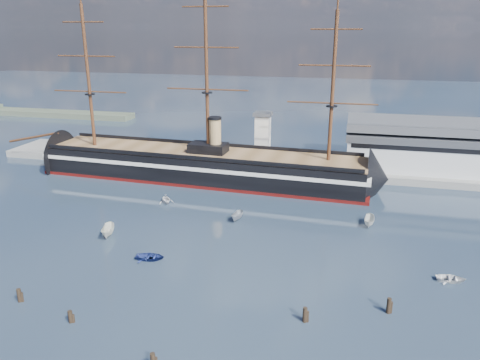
# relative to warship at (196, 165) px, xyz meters

# --- Properties ---
(ground) EXTENTS (600.00, 600.00, 0.00)m
(ground) POSITION_rel_warship_xyz_m (13.12, -20.00, -4.04)
(ground) COLOR #192639
(ground) RESTS_ON ground
(quay) EXTENTS (180.00, 18.00, 2.00)m
(quay) POSITION_rel_warship_xyz_m (23.12, 16.00, -4.04)
(quay) COLOR slate
(quay) RESTS_ON ground
(warehouse) EXTENTS (63.00, 21.00, 11.60)m
(warehouse) POSITION_rel_warship_xyz_m (71.12, 20.00, 3.95)
(warehouse) COLOR #B7BABC
(warehouse) RESTS_ON ground
(quay_tower) EXTENTS (5.00, 5.00, 15.00)m
(quay_tower) POSITION_rel_warship_xyz_m (16.12, 13.00, 5.72)
(quay_tower) COLOR silver
(quay_tower) RESTS_ON ground
(warship) EXTENTS (113.27, 20.69, 53.94)m
(warship) POSITION_rel_warship_xyz_m (0.00, 0.00, 0.00)
(warship) COLOR black
(warship) RESTS_ON ground
(motorboat_a) EXTENTS (7.23, 4.40, 2.72)m
(motorboat_a) POSITION_rel_warship_xyz_m (-4.95, -39.76, -4.04)
(motorboat_a) COLOR silver
(motorboat_a) RESTS_ON ground
(motorboat_b) EXTENTS (1.81, 3.45, 1.53)m
(motorboat_b) POSITION_rel_warship_xyz_m (7.29, -47.00, -4.04)
(motorboat_b) COLOR navy
(motorboat_b) RESTS_ON ground
(motorboat_c) EXTENTS (5.78, 2.90, 2.21)m
(motorboat_c) POSITION_rel_warship_xyz_m (18.21, -25.71, -4.04)
(motorboat_c) COLOR gray
(motorboat_c) RESTS_ON ground
(motorboat_d) EXTENTS (6.77, 6.22, 2.36)m
(motorboat_d) POSITION_rel_warship_xyz_m (-0.80, -19.74, -4.04)
(motorboat_d) COLOR silver
(motorboat_d) RESTS_ON ground
(motorboat_e) EXTENTS (1.36, 3.02, 1.38)m
(motorboat_e) POSITION_rel_warship_xyz_m (58.75, -42.32, -4.04)
(motorboat_e) COLOR white
(motorboat_e) RESTS_ON ground
(motorboat_f) EXTENTS (6.46, 2.87, 2.51)m
(motorboat_f) POSITION_rel_warship_xyz_m (46.03, -22.05, -4.04)
(motorboat_f) COLOR silver
(motorboat_f) RESTS_ON ground
(piling_near_left) EXTENTS (0.64, 0.64, 2.89)m
(piling_near_left) POSITION_rel_warship_xyz_m (-6.40, -64.37, -4.04)
(piling_near_left) COLOR black
(piling_near_left) RESTS_ON ground
(piling_near_right) EXTENTS (0.64, 0.64, 3.01)m
(piling_near_right) POSITION_rel_warship_xyz_m (36.47, -59.22, -4.04)
(piling_near_right) COLOR black
(piling_near_right) RESTS_ON ground
(piling_far_right) EXTENTS (0.64, 0.64, 3.17)m
(piling_far_right) POSITION_rel_warship_xyz_m (48.15, -54.16, -4.04)
(piling_far_right) COLOR black
(piling_far_right) RESTS_ON ground
(piling_extra) EXTENTS (0.64, 0.64, 2.56)m
(piling_extra) POSITION_rel_warship_xyz_m (4.19, -67.22, -4.04)
(piling_extra) COLOR black
(piling_extra) RESTS_ON ground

